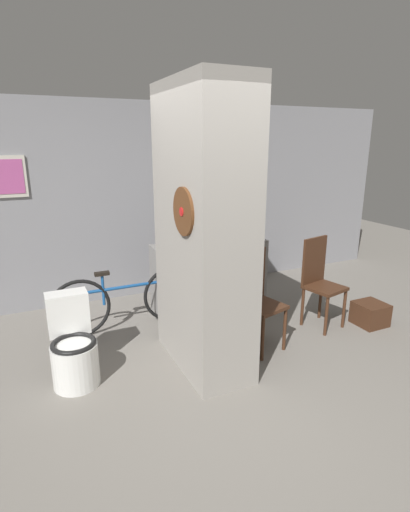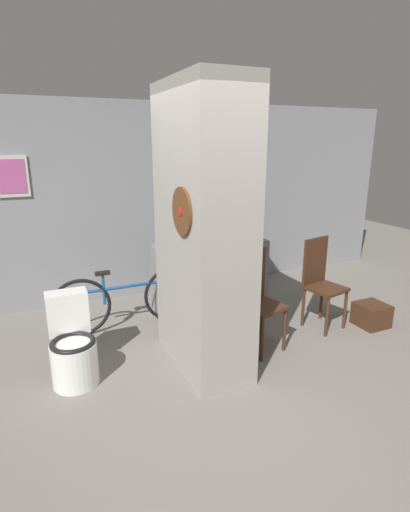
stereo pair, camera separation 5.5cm
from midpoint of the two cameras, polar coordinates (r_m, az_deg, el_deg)
The scene contains 10 objects.
ground_plane at distance 3.69m, azimuth 4.72°, elevation -18.66°, with size 14.00×14.00×0.00m, color slate.
wall_back at distance 5.53m, azimuth -8.22°, elevation 7.70°, with size 8.00×0.09×2.60m.
pillar_center at distance 3.62m, azimuth 0.12°, elevation 3.36°, with size 0.58×1.16×2.60m.
counter_shelf at distance 5.07m, azimuth 1.13°, elevation -2.94°, with size 1.44×0.44×0.89m.
toilet at distance 3.85m, azimuth -18.00°, elevation -12.27°, with size 0.41×0.57×0.78m.
chair_near_pillar at distance 4.15m, azimuth 7.84°, elevation -5.72°, with size 0.47×0.47×1.04m.
chair_by_doorway at distance 4.79m, azimuth 16.51°, elevation -3.21°, with size 0.46×0.46×1.04m.
bicycle at distance 4.68m, azimuth -10.59°, elevation -6.09°, with size 1.72×0.42×0.72m.
bottle_tall at distance 4.96m, azimuth 1.75°, elevation 3.44°, with size 0.08×0.08×0.33m.
floor_crate at distance 5.14m, azimuth 22.97°, elevation -7.74°, with size 0.33×0.33×0.27m.
Camera 2 is at (-1.46, -2.65, 2.10)m, focal length 28.00 mm.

